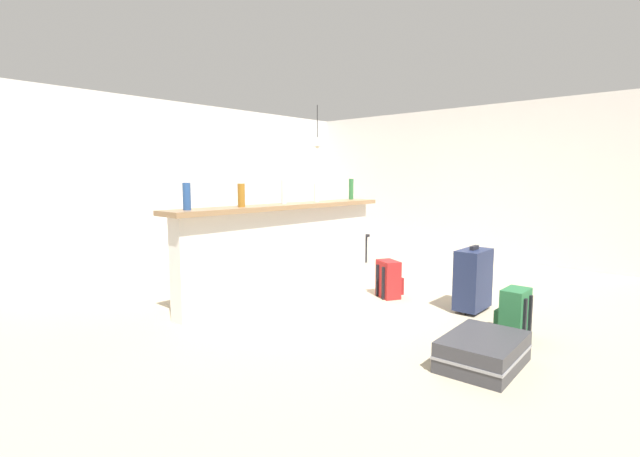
{
  "coord_description": "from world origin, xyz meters",
  "views": [
    {
      "loc": [
        -4.31,
        -3.4,
        1.37
      ],
      "look_at": [
        0.04,
        0.52,
        0.69
      ],
      "focal_mm": 25.49,
      "sensor_mm": 36.0,
      "label": 1
    }
  ],
  "objects_px": {
    "bottle_blue": "(187,196)",
    "bottle_amber": "(241,195)",
    "bottle_green": "(351,189)",
    "dining_table": "(324,219)",
    "dining_chair_near_partition": "(348,230)",
    "bottle_white": "(317,192)",
    "suitcase_flat_charcoal": "(483,351)",
    "bottle_clear": "(284,192)",
    "backpack_red": "(389,280)",
    "suitcase_upright_navy": "(473,279)",
    "backpack_green": "(514,314)",
    "pendant_lamp": "(317,142)"
  },
  "relations": [
    {
      "from": "pendant_lamp",
      "to": "suitcase_upright_navy",
      "type": "bearing_deg",
      "value": -109.99
    },
    {
      "from": "pendant_lamp",
      "to": "backpack_green",
      "type": "distance_m",
      "value": 4.46
    },
    {
      "from": "dining_chair_near_partition",
      "to": "backpack_green",
      "type": "distance_m",
      "value": 3.6
    },
    {
      "from": "bottle_white",
      "to": "dining_chair_near_partition",
      "type": "xyz_separation_m",
      "value": [
        1.45,
        0.65,
        -0.65
      ]
    },
    {
      "from": "bottle_blue",
      "to": "backpack_green",
      "type": "bearing_deg",
      "value": -57.33
    },
    {
      "from": "bottle_amber",
      "to": "dining_chair_near_partition",
      "type": "xyz_separation_m",
      "value": [
        2.67,
        0.73,
        -0.65
      ]
    },
    {
      "from": "bottle_white",
      "to": "suitcase_upright_navy",
      "type": "xyz_separation_m",
      "value": [
        0.24,
        -1.92,
        -0.83
      ]
    },
    {
      "from": "bottle_clear",
      "to": "suitcase_flat_charcoal",
      "type": "distance_m",
      "value": 2.78
    },
    {
      "from": "bottle_white",
      "to": "backpack_red",
      "type": "xyz_separation_m",
      "value": [
        0.12,
        -1.0,
        -0.96
      ]
    },
    {
      "from": "bottle_green",
      "to": "suitcase_flat_charcoal",
      "type": "relative_size",
      "value": 0.33
    },
    {
      "from": "bottle_amber",
      "to": "bottle_green",
      "type": "relative_size",
      "value": 0.86
    },
    {
      "from": "bottle_white",
      "to": "suitcase_upright_navy",
      "type": "height_order",
      "value": "bottle_white"
    },
    {
      "from": "bottle_white",
      "to": "suitcase_upright_navy",
      "type": "relative_size",
      "value": 0.34
    },
    {
      "from": "bottle_blue",
      "to": "bottle_clear",
      "type": "xyz_separation_m",
      "value": [
        1.25,
        0.01,
        0.01
      ]
    },
    {
      "from": "bottle_green",
      "to": "suitcase_upright_navy",
      "type": "height_order",
      "value": "bottle_green"
    },
    {
      "from": "bottle_white",
      "to": "suitcase_upright_navy",
      "type": "distance_m",
      "value": 2.11
    },
    {
      "from": "dining_table",
      "to": "dining_chair_near_partition",
      "type": "height_order",
      "value": "dining_chair_near_partition"
    },
    {
      "from": "backpack_green",
      "to": "suitcase_upright_navy",
      "type": "xyz_separation_m",
      "value": [
        0.5,
        0.58,
        0.13
      ]
    },
    {
      "from": "bottle_amber",
      "to": "pendant_lamp",
      "type": "xyz_separation_m",
      "value": [
        2.62,
        1.34,
        0.75
      ]
    },
    {
      "from": "dining_chair_near_partition",
      "to": "backpack_green",
      "type": "bearing_deg",
      "value": -118.32
    },
    {
      "from": "bottle_green",
      "to": "backpack_red",
      "type": "xyz_separation_m",
      "value": [
        -0.59,
        -1.02,
        -0.99
      ]
    },
    {
      "from": "bottle_amber",
      "to": "backpack_green",
      "type": "distance_m",
      "value": 2.79
    },
    {
      "from": "bottle_clear",
      "to": "backpack_red",
      "type": "xyz_separation_m",
      "value": [
        0.69,
        -0.97,
        -0.98
      ]
    },
    {
      "from": "dining_table",
      "to": "backpack_green",
      "type": "bearing_deg",
      "value": -115.12
    },
    {
      "from": "bottle_clear",
      "to": "bottle_white",
      "type": "xyz_separation_m",
      "value": [
        0.58,
        0.03,
        -0.02
      ]
    },
    {
      "from": "bottle_blue",
      "to": "suitcase_upright_navy",
      "type": "relative_size",
      "value": 0.38
    },
    {
      "from": "dining_chair_near_partition",
      "to": "bottle_white",
      "type": "bearing_deg",
      "value": -155.69
    },
    {
      "from": "bottle_amber",
      "to": "bottle_green",
      "type": "distance_m",
      "value": 1.93
    },
    {
      "from": "bottle_green",
      "to": "suitcase_upright_navy",
      "type": "distance_m",
      "value": 2.17
    },
    {
      "from": "dining_table",
      "to": "suitcase_flat_charcoal",
      "type": "height_order",
      "value": "dining_table"
    },
    {
      "from": "bottle_blue",
      "to": "bottle_amber",
      "type": "xyz_separation_m",
      "value": [
        0.61,
        -0.03,
        -0.01
      ]
    },
    {
      "from": "bottle_green",
      "to": "suitcase_upright_navy",
      "type": "relative_size",
      "value": 0.41
    },
    {
      "from": "bottle_amber",
      "to": "backpack_green",
      "type": "bearing_deg",
      "value": -68.21
    },
    {
      "from": "backpack_green",
      "to": "suitcase_upright_navy",
      "type": "distance_m",
      "value": 0.77
    },
    {
      "from": "dining_table",
      "to": "suitcase_upright_navy",
      "type": "bearing_deg",
      "value": -111.66
    },
    {
      "from": "suitcase_flat_charcoal",
      "to": "backpack_red",
      "type": "distance_m",
      "value": 1.92
    },
    {
      "from": "dining_table",
      "to": "backpack_green",
      "type": "height_order",
      "value": "dining_table"
    },
    {
      "from": "bottle_green",
      "to": "dining_table",
      "type": "height_order",
      "value": "bottle_green"
    },
    {
      "from": "bottle_amber",
      "to": "bottle_green",
      "type": "height_order",
      "value": "bottle_green"
    },
    {
      "from": "backpack_red",
      "to": "bottle_clear",
      "type": "bearing_deg",
      "value": 125.51
    },
    {
      "from": "suitcase_upright_navy",
      "to": "pendant_lamp",
      "type": "bearing_deg",
      "value": 70.01
    },
    {
      "from": "dining_chair_near_partition",
      "to": "backpack_green",
      "type": "relative_size",
      "value": 2.21
    },
    {
      "from": "bottle_white",
      "to": "dining_table",
      "type": "bearing_deg",
      "value": 38.9
    },
    {
      "from": "bottle_blue",
      "to": "bottle_amber",
      "type": "relative_size",
      "value": 1.07
    },
    {
      "from": "bottle_blue",
      "to": "bottle_green",
      "type": "height_order",
      "value": "bottle_green"
    },
    {
      "from": "bottle_green",
      "to": "pendant_lamp",
      "type": "relative_size",
      "value": 0.4
    },
    {
      "from": "bottle_amber",
      "to": "backpack_red",
      "type": "relative_size",
      "value": 0.57
    },
    {
      "from": "pendant_lamp",
      "to": "suitcase_flat_charcoal",
      "type": "relative_size",
      "value": 0.83
    },
    {
      "from": "bottle_amber",
      "to": "bottle_clear",
      "type": "xyz_separation_m",
      "value": [
        0.64,
        0.05,
        0.02
      ]
    },
    {
      "from": "bottle_white",
      "to": "suitcase_flat_charcoal",
      "type": "height_order",
      "value": "bottle_white"
    }
  ]
}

